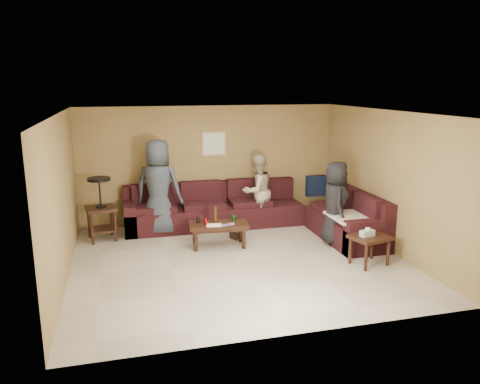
{
  "coord_description": "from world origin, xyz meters",
  "views": [
    {
      "loc": [
        -1.87,
        -7.27,
        2.95
      ],
      "look_at": [
        0.25,
        0.85,
        1.0
      ],
      "focal_mm": 35.0,
      "sensor_mm": 36.0,
      "label": 1
    }
  ],
  "objects_px": {
    "person_left": "(159,187)",
    "sectional_sofa": "(258,215)",
    "end_table_left": "(101,208)",
    "person_middle": "(257,191)",
    "side_table_right": "(369,240)",
    "person_right": "(335,203)",
    "coffee_table": "(219,227)",
    "waste_bin": "(237,232)"
  },
  "relations": [
    {
      "from": "sectional_sofa",
      "to": "coffee_table",
      "type": "bearing_deg",
      "value": -144.07
    },
    {
      "from": "coffee_table",
      "to": "end_table_left",
      "type": "bearing_deg",
      "value": 155.85
    },
    {
      "from": "coffee_table",
      "to": "person_left",
      "type": "bearing_deg",
      "value": 133.21
    },
    {
      "from": "coffee_table",
      "to": "waste_bin",
      "type": "bearing_deg",
      "value": 38.94
    },
    {
      "from": "sectional_sofa",
      "to": "side_table_right",
      "type": "bearing_deg",
      "value": -60.81
    },
    {
      "from": "coffee_table",
      "to": "waste_bin",
      "type": "relative_size",
      "value": 4.36
    },
    {
      "from": "sectional_sofa",
      "to": "person_right",
      "type": "xyz_separation_m",
      "value": [
        1.15,
        -1.1,
        0.46
      ]
    },
    {
      "from": "person_left",
      "to": "sectional_sofa",
      "type": "bearing_deg",
      "value": -165.66
    },
    {
      "from": "sectional_sofa",
      "to": "person_left",
      "type": "distance_m",
      "value": 2.09
    },
    {
      "from": "end_table_left",
      "to": "waste_bin",
      "type": "distance_m",
      "value": 2.65
    },
    {
      "from": "sectional_sofa",
      "to": "side_table_right",
      "type": "height_order",
      "value": "sectional_sofa"
    },
    {
      "from": "person_left",
      "to": "person_right",
      "type": "height_order",
      "value": "person_left"
    },
    {
      "from": "waste_bin",
      "to": "side_table_right",
      "type": "bearing_deg",
      "value": -46.15
    },
    {
      "from": "waste_bin",
      "to": "person_middle",
      "type": "height_order",
      "value": "person_middle"
    },
    {
      "from": "side_table_right",
      "to": "waste_bin",
      "type": "relative_size",
      "value": 2.76
    },
    {
      "from": "waste_bin",
      "to": "person_right",
      "type": "xyz_separation_m",
      "value": [
        1.7,
        -0.74,
        0.66
      ]
    },
    {
      "from": "end_table_left",
      "to": "person_middle",
      "type": "relative_size",
      "value": 0.8
    },
    {
      "from": "side_table_right",
      "to": "person_right",
      "type": "distance_m",
      "value": 1.18
    },
    {
      "from": "waste_bin",
      "to": "person_right",
      "type": "bearing_deg",
      "value": -23.67
    },
    {
      "from": "person_left",
      "to": "person_middle",
      "type": "bearing_deg",
      "value": -156.33
    },
    {
      "from": "coffee_table",
      "to": "person_middle",
      "type": "height_order",
      "value": "person_middle"
    },
    {
      "from": "end_table_left",
      "to": "person_left",
      "type": "bearing_deg",
      "value": 5.46
    },
    {
      "from": "person_middle",
      "to": "person_right",
      "type": "height_order",
      "value": "person_right"
    },
    {
      "from": "sectional_sofa",
      "to": "coffee_table",
      "type": "relative_size",
      "value": 4.16
    },
    {
      "from": "coffee_table",
      "to": "side_table_right",
      "type": "relative_size",
      "value": 1.58
    },
    {
      "from": "person_middle",
      "to": "person_right",
      "type": "distance_m",
      "value": 1.79
    },
    {
      "from": "coffee_table",
      "to": "person_left",
      "type": "height_order",
      "value": "person_left"
    },
    {
      "from": "side_table_right",
      "to": "person_right",
      "type": "height_order",
      "value": "person_right"
    },
    {
      "from": "end_table_left",
      "to": "person_middle",
      "type": "height_order",
      "value": "person_middle"
    },
    {
      "from": "waste_bin",
      "to": "person_left",
      "type": "xyz_separation_m",
      "value": [
        -1.42,
        0.69,
        0.82
      ]
    },
    {
      "from": "end_table_left",
      "to": "person_middle",
      "type": "xyz_separation_m",
      "value": [
        3.14,
        0.1,
        0.13
      ]
    },
    {
      "from": "sectional_sofa",
      "to": "person_middle",
      "type": "height_order",
      "value": "person_middle"
    },
    {
      "from": "side_table_right",
      "to": "person_middle",
      "type": "distance_m",
      "value": 2.83
    },
    {
      "from": "end_table_left",
      "to": "side_table_right",
      "type": "distance_m",
      "value": 4.97
    },
    {
      "from": "coffee_table",
      "to": "person_right",
      "type": "distance_m",
      "value": 2.21
    },
    {
      "from": "coffee_table",
      "to": "person_right",
      "type": "bearing_deg",
      "value": -10.34
    },
    {
      "from": "side_table_right",
      "to": "end_table_left",
      "type": "bearing_deg",
      "value": 150.47
    },
    {
      "from": "waste_bin",
      "to": "person_right",
      "type": "relative_size",
      "value": 0.16
    },
    {
      "from": "coffee_table",
      "to": "person_right",
      "type": "xyz_separation_m",
      "value": [
        2.14,
        -0.39,
        0.4
      ]
    },
    {
      "from": "side_table_right",
      "to": "person_middle",
      "type": "height_order",
      "value": "person_middle"
    },
    {
      "from": "side_table_right",
      "to": "person_right",
      "type": "bearing_deg",
      "value": 94.72
    },
    {
      "from": "sectional_sofa",
      "to": "person_left",
      "type": "xyz_separation_m",
      "value": [
        -1.97,
        0.33,
        0.62
      ]
    }
  ]
}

